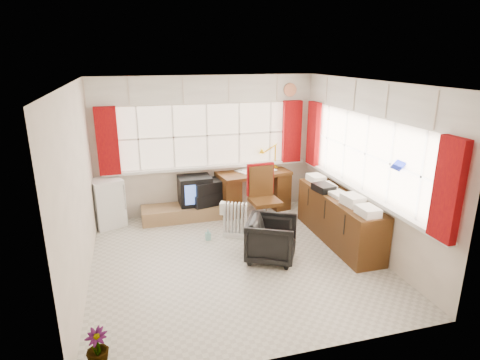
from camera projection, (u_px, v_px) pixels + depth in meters
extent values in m
plane|color=beige|center=(236.00, 260.00, 5.79)|extent=(4.00, 4.00, 0.00)
plane|color=beige|center=(207.00, 146.00, 7.25)|extent=(4.00, 0.00, 4.00)
plane|color=beige|center=(293.00, 241.00, 3.57)|extent=(4.00, 0.00, 4.00)
plane|color=beige|center=(78.00, 190.00, 4.90)|extent=(0.00, 4.00, 4.00)
plane|color=beige|center=(366.00, 167.00, 5.92)|extent=(0.00, 4.00, 4.00)
plane|color=white|center=(235.00, 82.00, 5.04)|extent=(4.00, 4.00, 0.00)
plane|color=#FBE4C6|center=(207.00, 135.00, 7.17)|extent=(3.60, 0.00, 3.60)
cube|color=white|center=(208.00, 167.00, 7.31)|extent=(3.70, 0.12, 0.05)
cube|color=white|center=(138.00, 139.00, 6.86)|extent=(0.03, 0.02, 1.10)
cube|color=white|center=(173.00, 137.00, 7.01)|extent=(0.03, 0.02, 1.10)
cube|color=white|center=(207.00, 136.00, 7.16)|extent=(0.03, 0.02, 1.10)
cube|color=white|center=(239.00, 134.00, 7.32)|extent=(0.03, 0.02, 1.10)
cube|color=white|center=(270.00, 132.00, 7.47)|extent=(0.03, 0.02, 1.10)
plane|color=#FBE4C6|center=(366.00, 154.00, 5.86)|extent=(0.00, 3.60, 3.60)
cube|color=white|center=(360.00, 191.00, 6.02)|extent=(0.12, 3.70, 0.05)
cube|color=white|center=(422.00, 177.00, 4.75)|extent=(0.02, 0.03, 1.10)
cube|color=white|center=(391.00, 164.00, 5.30)|extent=(0.02, 0.03, 1.10)
cube|color=white|center=(365.00, 154.00, 5.85)|extent=(0.02, 0.03, 1.10)
cube|color=white|center=(345.00, 145.00, 6.41)|extent=(0.02, 0.03, 1.10)
cube|color=white|center=(327.00, 138.00, 6.96)|extent=(0.02, 0.03, 1.10)
cube|color=#980C08|center=(108.00, 141.00, 6.67)|extent=(0.35, 0.10, 1.15)
cube|color=#980C08|center=(292.00, 132.00, 7.51)|extent=(0.35, 0.10, 1.15)
cube|color=#980C08|center=(314.00, 134.00, 7.31)|extent=(0.10, 0.35, 1.15)
cube|color=#980C08|center=(448.00, 190.00, 4.27)|extent=(0.10, 0.35, 1.15)
cube|color=white|center=(206.00, 90.00, 6.92)|extent=(3.95, 0.08, 0.48)
cube|color=white|center=(370.00, 98.00, 5.61)|extent=(0.08, 3.95, 0.48)
cube|color=#5A3815|center=(253.00, 173.00, 7.43)|extent=(1.41, 0.85, 0.06)
cube|color=#5A3815|center=(228.00, 196.00, 7.34)|extent=(0.39, 0.63, 0.70)
cube|color=#5A3815|center=(277.00, 189.00, 7.75)|extent=(0.39, 0.63, 0.70)
cube|color=white|center=(253.00, 171.00, 7.42)|extent=(0.27, 0.34, 0.02)
cube|color=white|center=(253.00, 171.00, 7.42)|extent=(0.27, 0.34, 0.02)
cube|color=white|center=(253.00, 171.00, 7.42)|extent=(0.27, 0.34, 0.02)
cube|color=white|center=(253.00, 170.00, 7.41)|extent=(0.27, 0.34, 0.02)
cylinder|color=#DAAE09|center=(275.00, 167.00, 7.70)|extent=(0.11, 0.11, 0.02)
cylinder|color=#DAAE09|center=(275.00, 156.00, 7.63)|extent=(0.03, 0.03, 0.41)
cone|color=#DAAE09|center=(275.00, 148.00, 7.59)|extent=(0.19, 0.18, 0.17)
cube|color=black|center=(264.00, 231.00, 6.69)|extent=(0.49, 0.49, 0.04)
cylinder|color=silver|center=(265.00, 217.00, 6.61)|extent=(0.06, 0.06, 0.54)
cube|color=#5A3815|center=(265.00, 202.00, 6.53)|extent=(0.48, 0.46, 0.06)
cube|color=#5A3815|center=(260.00, 180.00, 6.65)|extent=(0.42, 0.07, 0.52)
cube|color=#980C08|center=(260.00, 179.00, 6.64)|extent=(0.46, 0.08, 0.54)
imported|color=black|center=(272.00, 239.00, 5.73)|extent=(0.91, 0.91, 0.62)
cube|color=white|center=(235.00, 234.00, 6.53)|extent=(0.42, 0.30, 0.08)
cube|color=white|center=(225.00, 217.00, 6.47)|extent=(0.07, 0.12, 0.50)
cube|color=white|center=(228.00, 217.00, 6.46)|extent=(0.07, 0.12, 0.50)
cube|color=white|center=(232.00, 217.00, 6.45)|extent=(0.07, 0.12, 0.50)
cube|color=white|center=(235.00, 218.00, 6.44)|extent=(0.07, 0.12, 0.50)
cube|color=white|center=(239.00, 218.00, 6.43)|extent=(0.07, 0.12, 0.50)
cube|color=white|center=(242.00, 218.00, 6.42)|extent=(0.07, 0.12, 0.50)
cube|color=white|center=(246.00, 218.00, 6.42)|extent=(0.07, 0.12, 0.50)
cube|color=#5A3815|center=(339.00, 218.00, 6.30)|extent=(0.50, 2.00, 0.75)
cube|color=white|center=(368.00, 212.00, 5.43)|extent=(0.24, 0.32, 0.10)
cube|color=white|center=(352.00, 202.00, 5.80)|extent=(0.24, 0.32, 0.10)
cube|color=white|center=(339.00, 193.00, 6.16)|extent=(0.24, 0.32, 0.10)
cube|color=white|center=(327.00, 185.00, 6.53)|extent=(0.24, 0.32, 0.10)
cube|color=white|center=(316.00, 178.00, 6.90)|extent=(0.24, 0.32, 0.10)
cube|color=black|center=(324.00, 188.00, 6.39)|extent=(0.31, 0.37, 0.11)
cube|color=#936F49|center=(182.00, 213.00, 7.19)|extent=(1.40, 0.50, 0.25)
cube|color=black|center=(195.00, 190.00, 7.22)|extent=(0.58, 0.53, 0.52)
cube|color=#476BCB|center=(197.00, 194.00, 6.98)|extent=(0.43, 0.03, 0.35)
cube|color=black|center=(208.00, 198.00, 7.24)|extent=(0.69, 0.54, 0.22)
cube|color=black|center=(207.00, 186.00, 7.17)|extent=(0.64, 0.50, 0.21)
cube|color=white|center=(107.00, 202.00, 6.86)|extent=(0.63, 0.63, 0.83)
cube|color=silver|center=(125.00, 197.00, 6.76)|extent=(0.03, 0.03, 0.44)
imported|color=silver|center=(201.00, 213.00, 7.14)|extent=(0.15, 0.15, 0.28)
imported|color=#85C6C0|center=(208.00, 235.00, 6.39)|extent=(0.09, 0.09, 0.18)
imported|color=black|center=(97.00, 348.00, 3.78)|extent=(0.28, 0.28, 0.38)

